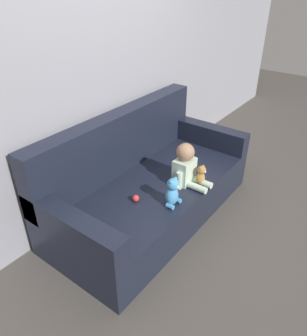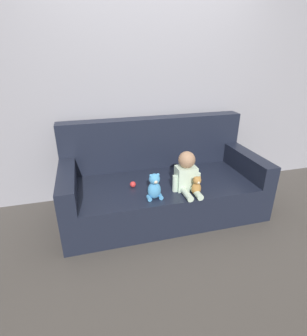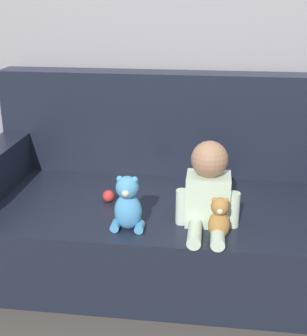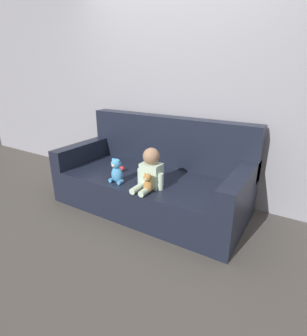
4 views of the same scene
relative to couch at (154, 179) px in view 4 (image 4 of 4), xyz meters
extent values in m
plane|color=#4C4742|center=(0.00, -0.08, -0.31)|extent=(12.00, 12.00, 0.00)
cube|color=#93939E|center=(0.00, 0.49, 0.99)|extent=(8.00, 0.05, 2.60)
cube|color=black|center=(0.00, -0.08, -0.12)|extent=(2.09, 0.98, 0.38)
cube|color=black|center=(0.00, 0.32, 0.37)|extent=(2.09, 0.18, 0.58)
cube|color=black|center=(-0.96, -0.08, 0.19)|extent=(0.16, 0.98, 0.23)
cube|color=black|center=(0.96, -0.08, 0.19)|extent=(0.16, 0.98, 0.23)
cube|color=silver|center=(0.16, -0.32, 0.19)|extent=(0.20, 0.15, 0.24)
sphere|color=#A37A5B|center=(0.16, -0.32, 0.38)|extent=(0.16, 0.16, 0.16)
cylinder|color=silver|center=(0.11, -0.49, 0.10)|extent=(0.06, 0.19, 0.06)
cylinder|color=silver|center=(0.21, -0.49, 0.10)|extent=(0.06, 0.19, 0.06)
cylinder|color=silver|center=(0.05, -0.34, 0.16)|extent=(0.05, 0.05, 0.17)
cylinder|color=silver|center=(0.28, -0.34, 0.16)|extent=(0.05, 0.05, 0.17)
ellipsoid|color=#AD7A3D|center=(0.22, -0.46, 0.14)|extent=(0.09, 0.08, 0.13)
sphere|color=#AD7A3D|center=(0.22, -0.47, 0.23)|extent=(0.08, 0.08, 0.08)
sphere|color=#AD7A3D|center=(0.19, -0.47, 0.26)|extent=(0.02, 0.02, 0.02)
sphere|color=#AD7A3D|center=(0.24, -0.47, 0.26)|extent=(0.02, 0.02, 0.02)
sphere|color=beige|center=(0.22, -0.50, 0.22)|extent=(0.03, 0.03, 0.03)
ellipsoid|color=#4C9EDB|center=(-0.19, -0.42, 0.16)|extent=(0.12, 0.10, 0.17)
sphere|color=#4C9EDB|center=(-0.19, -0.43, 0.28)|extent=(0.10, 0.10, 0.10)
sphere|color=#4C9EDB|center=(-0.22, -0.43, 0.31)|extent=(0.03, 0.03, 0.03)
sphere|color=#4C9EDB|center=(-0.16, -0.43, 0.31)|extent=(0.03, 0.03, 0.03)
sphere|color=beige|center=(-0.19, -0.47, 0.27)|extent=(0.04, 0.04, 0.04)
cylinder|color=#4C9EDB|center=(-0.24, -0.44, 0.09)|extent=(0.04, 0.07, 0.04)
cylinder|color=#4C9EDB|center=(-0.13, -0.44, 0.09)|extent=(0.04, 0.07, 0.04)
sphere|color=red|center=(-0.34, -0.15, 0.10)|extent=(0.06, 0.06, 0.06)
camera|label=1|loc=(-2.04, -1.62, 1.76)|focal=35.00mm
camera|label=2|loc=(-0.75, -2.47, 1.34)|focal=28.00mm
camera|label=3|loc=(0.16, -2.27, 1.09)|focal=50.00mm
camera|label=4|loc=(1.43, -2.33, 1.16)|focal=28.00mm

